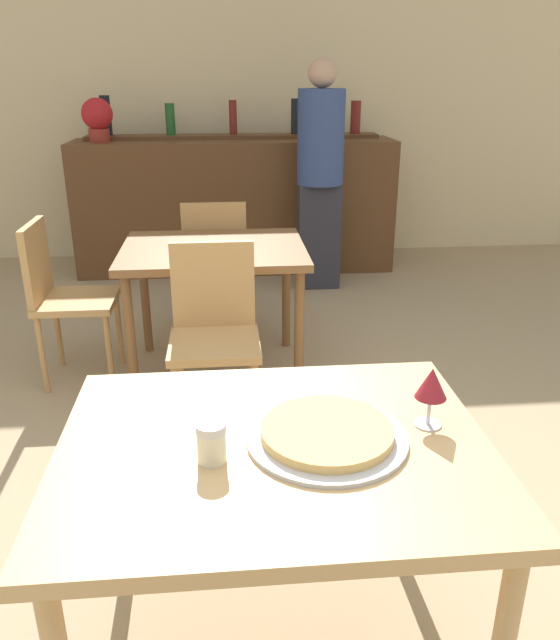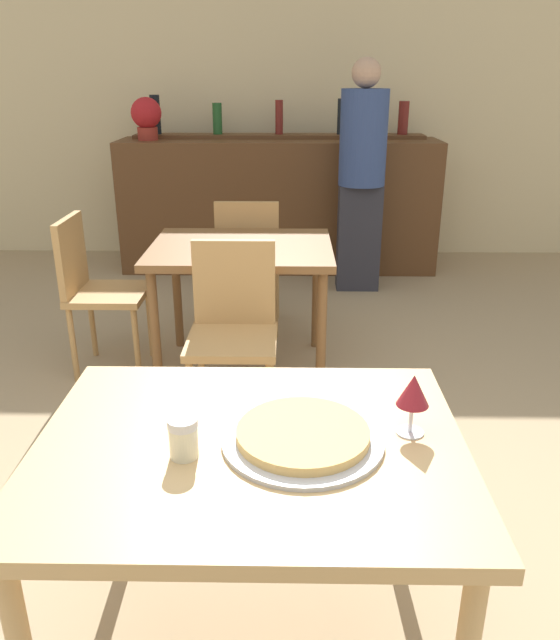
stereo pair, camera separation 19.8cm
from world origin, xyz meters
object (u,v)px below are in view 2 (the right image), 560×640
(pizza_tray, at_px, (303,436))
(wine_glass, at_px, (413,392))
(person_standing, at_px, (362,170))
(potted_plant, at_px, (146,116))
(chair_far_side_back, at_px, (249,256))
(chair_far_side_left, at_px, (94,283))
(cheese_shaker, at_px, (183,437))
(chair_far_side_front, at_px, (233,322))

(pizza_tray, bearing_deg, wine_glass, 9.62)
(person_standing, distance_m, potted_plant, 1.78)
(pizza_tray, xyz_separation_m, potted_plant, (-1.18, 3.87, 0.50))
(chair_far_side_back, bearing_deg, chair_far_side_left, 34.68)
(potted_plant, bearing_deg, cheese_shaker, -77.11)
(wine_glass, bearing_deg, chair_far_side_left, 126.35)
(pizza_tray, bearing_deg, chair_far_side_front, 102.25)
(pizza_tray, height_order, wine_glass, wine_glass)
(chair_far_side_front, xyz_separation_m, pizza_tray, (0.29, -1.34, 0.24))
(wine_glass, height_order, potted_plant, potted_plant)
(chair_far_side_front, relative_size, pizza_tray, 2.19)
(chair_far_side_back, height_order, person_standing, person_standing)
(cheese_shaker, bearing_deg, person_standing, 77.33)
(chair_far_side_left, bearing_deg, pizza_tray, -149.99)
(chair_far_side_back, relative_size, person_standing, 0.52)
(chair_far_side_back, xyz_separation_m, person_standing, (0.78, 0.89, 0.40))
(chair_far_side_left, relative_size, person_standing, 0.52)
(person_standing, bearing_deg, chair_far_side_left, -137.56)
(cheese_shaker, bearing_deg, chair_far_side_left, 112.64)
(chair_far_side_back, distance_m, person_standing, 1.25)
(chair_far_side_left, bearing_deg, chair_far_side_front, -124.68)
(chair_far_side_left, xyz_separation_m, wine_glass, (1.36, -1.85, 0.34))
(chair_far_side_front, height_order, chair_far_side_back, same)
(chair_far_side_back, bearing_deg, person_standing, -131.16)
(person_standing, bearing_deg, chair_far_side_front, -111.26)
(cheese_shaker, bearing_deg, chair_far_side_back, 90.32)
(pizza_tray, distance_m, wine_glass, 0.29)
(pizza_tray, height_order, person_standing, person_standing)
(wine_glass, bearing_deg, pizza_tray, -170.38)
(chair_far_side_front, distance_m, potted_plant, 2.79)
(cheese_shaker, height_order, person_standing, person_standing)
(pizza_tray, bearing_deg, person_standing, 81.68)
(chair_far_side_left, relative_size, cheese_shaker, 8.67)
(chair_far_side_back, bearing_deg, potted_plant, -58.04)
(person_standing, bearing_deg, pizza_tray, -98.32)
(cheese_shaker, distance_m, wine_glass, 0.56)
(cheese_shaker, bearing_deg, chair_far_side_front, 90.57)
(chair_far_side_left, height_order, wine_glass, wine_glass)
(chair_far_side_front, bearing_deg, chair_far_side_back, 90.00)
(wine_glass, xyz_separation_m, potted_plant, (-1.44, 3.83, 0.40))
(chair_far_side_back, distance_m, potted_plant, 1.83)
(chair_far_side_back, distance_m, cheese_shaker, 2.53)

